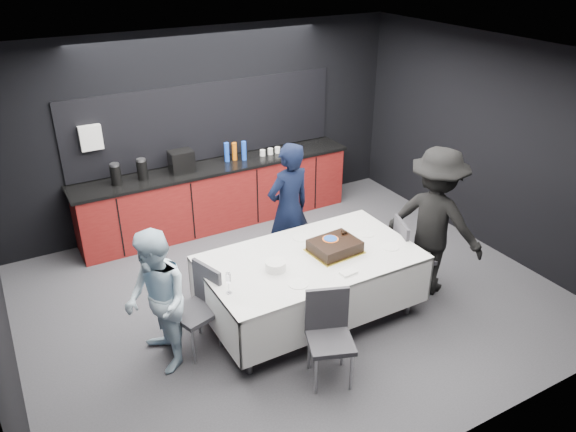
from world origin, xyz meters
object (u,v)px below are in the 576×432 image
object	(u,v)px
party_table	(311,268)
chair_near	(329,330)
chair_left	(200,302)
plate_stack	(276,266)
champagne_flute	(228,279)
person_left	(157,302)
person_right	(434,222)
cake_assembly	(335,246)
person_center	(289,209)
chair_right	(408,250)

from	to	relation	value
party_table	chair_near	distance (m)	0.95
party_table	chair_left	bearing A→B (deg)	174.05
plate_stack	champagne_flute	bearing A→B (deg)	-166.45
champagne_flute	person_left	xyz separation A→B (m)	(-0.65, 0.25, -0.19)
champagne_flute	chair_near	xyz separation A→B (m)	(0.71, -0.69, -0.40)
champagne_flute	person_right	size ratio (longest dim) A/B	0.12
cake_assembly	chair_near	world-z (taller)	cake_assembly
person_center	chair_right	bearing A→B (deg)	124.25
chair_near	person_right	distance (m)	2.03
person_left	party_table	bearing A→B (deg)	87.33
champagne_flute	party_table	bearing A→B (deg)	10.44
party_table	person_right	bearing A→B (deg)	-7.72
plate_stack	person_left	xyz separation A→B (m)	(-1.24, 0.11, -0.09)
cake_assembly	chair_left	bearing A→B (deg)	173.79
cake_assembly	person_center	world-z (taller)	person_center
chair_left	chair_near	xyz separation A→B (m)	(0.90, -1.01, 0.00)
chair_left	champagne_flute	bearing A→B (deg)	-59.29
chair_right	person_center	xyz separation A→B (m)	(-1.02, 1.08, 0.33)
chair_right	chair_near	world-z (taller)	same
party_table	champagne_flute	bearing A→B (deg)	-169.56
party_table	person_left	size ratio (longest dim) A/B	1.56
cake_assembly	chair_left	xyz separation A→B (m)	(-1.52, 0.17, -0.31)
person_center	person_left	bearing A→B (deg)	15.82
cake_assembly	chair_right	distance (m)	1.06
cake_assembly	person_right	bearing A→B (deg)	-7.81
person_center	chair_left	bearing A→B (deg)	20.04
person_center	cake_assembly	bearing A→B (deg)	81.06
cake_assembly	plate_stack	distance (m)	0.74
chair_left	person_left	bearing A→B (deg)	-171.11
party_table	person_left	bearing A→B (deg)	178.04
chair_near	person_left	distance (m)	1.67
party_table	person_center	distance (m)	1.04
cake_assembly	champagne_flute	distance (m)	1.34
champagne_flute	person_right	world-z (taller)	person_right
plate_stack	chair_left	bearing A→B (deg)	167.05
person_left	person_right	distance (m)	3.26
person_right	party_table	bearing A→B (deg)	55.39
party_table	champagne_flute	distance (m)	1.10
chair_near	person_left	size ratio (longest dim) A/B	0.62
party_table	person_center	world-z (taller)	person_center
cake_assembly	plate_stack	size ratio (longest dim) A/B	2.66
party_table	plate_stack	distance (m)	0.50
party_table	cake_assembly	world-z (taller)	cake_assembly
plate_stack	person_left	distance (m)	1.24
champagne_flute	chair_left	distance (m)	0.55
chair_near	person_left	bearing A→B (deg)	145.30
chair_right	chair_near	size ratio (longest dim) A/B	1.00
party_table	chair_near	world-z (taller)	chair_near
champagne_flute	person_center	xyz separation A→B (m)	(1.32, 1.17, -0.08)
cake_assembly	person_right	distance (m)	1.28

